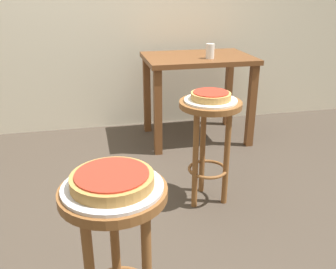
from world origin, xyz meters
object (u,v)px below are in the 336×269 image
Objects in this scene: serving_plate_foreground at (113,187)px; stool_middle at (209,129)px; pizza_foreground at (112,179)px; serving_plate_middle at (211,100)px; pizza_middle at (211,96)px; stool_foreground at (116,232)px; cup_near_edge at (210,51)px; dining_table at (198,72)px.

serving_plate_foreground reaches higher than stool_middle.
serving_plate_middle is at bearing 53.87° from pizza_foreground.
pizza_middle is (0.00, 0.00, 0.21)m from stool_middle.
stool_foreground is 5.65× the size of cup_near_edge.
serving_plate_foreground is 2.91× the size of cup_near_edge.
stool_foreground and stool_middle have the same top height.
pizza_foreground reaches higher than stool_foreground.
serving_plate_foreground is 1.09m from pizza_middle.
stool_foreground is 0.18m from serving_plate_foreground.
stool_foreground is at bearing 0.00° from pizza_foreground.
pizza_middle is (0.00, 0.00, 0.03)m from serving_plate_middle.
serving_plate_middle is at bearing -90.00° from pizza_middle.
serving_plate_foreground is at bearing -126.13° from serving_plate_middle.
pizza_middle is at bearing 53.87° from pizza_foreground.
pizza_middle is at bearing 53.87° from stool_foreground.
cup_near_edge is at bearing 62.28° from stool_foreground.
dining_table is (0.23, 1.03, -0.09)m from pizza_middle.
stool_middle is 2.14× the size of serving_plate_middle.
cup_near_edge reaches higher than pizza_foreground.
serving_plate_middle is 0.35× the size of dining_table.
stool_middle is 0.21m from pizza_middle.
cup_near_edge is (0.29, 0.89, 0.13)m from serving_plate_middle.
serving_plate_foreground is at bearing 0.00° from stool_foreground.
dining_table is (0.23, 1.03, 0.12)m from stool_middle.
serving_plate_foreground is 0.03m from pizza_foreground.
serving_plate_foreground is 0.52× the size of stool_middle.
pizza_middle reaches higher than serving_plate_middle.
stool_middle is at bearing -102.61° from dining_table.
pizza_middle is (0.64, 0.88, 0.21)m from stool_foreground.
stool_middle is 2.85× the size of pizza_middle.
pizza_foreground is at bearing -117.72° from cup_near_edge.
dining_table is at bearing 65.44° from pizza_foreground.
stool_middle is (0.64, 0.88, -0.21)m from pizza_foreground.
stool_foreground is at bearing -117.72° from cup_near_edge.
pizza_middle reaches higher than serving_plate_foreground.
dining_table is at bearing 65.44° from serving_plate_foreground.
pizza_foreground is (-0.00, 0.00, 0.03)m from serving_plate_foreground.
stool_middle is (0.64, 0.88, 0.00)m from stool_foreground.
pizza_foreground is 1.09m from serving_plate_middle.
pizza_foreground reaches higher than serving_plate_middle.
dining_table is (0.87, 1.91, 0.12)m from stool_foreground.
pizza_foreground is 1.11m from stool_middle.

